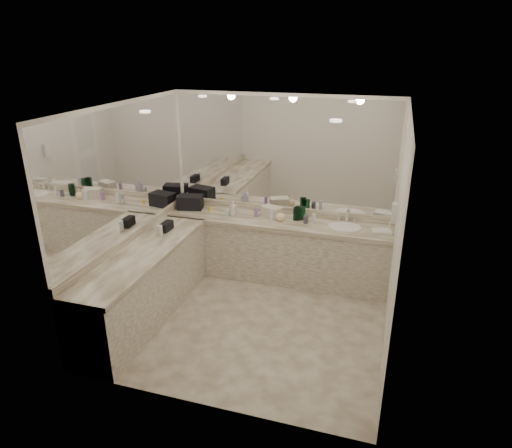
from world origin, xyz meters
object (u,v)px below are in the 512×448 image
(black_toiletry_bag, at_px, (190,202))
(soap_bottle_b, at_px, (233,208))
(sink, at_px, (345,227))
(soap_bottle_a, at_px, (233,208))
(cream_cosmetic_case, at_px, (272,212))
(hand_towel, at_px, (382,232))
(wall_phone, at_px, (394,213))
(soap_bottle_c, at_px, (281,215))

(black_toiletry_bag, xyz_separation_m, soap_bottle_b, (0.71, -0.07, 0.00))
(sink, distance_m, soap_bottle_a, 1.60)
(soap_bottle_b, bearing_deg, cream_cosmetic_case, 8.32)
(cream_cosmetic_case, bearing_deg, hand_towel, 17.33)
(wall_phone, xyz_separation_m, soap_bottle_b, (-2.21, 0.50, -0.35))
(hand_towel, distance_m, soap_bottle_c, 1.37)
(wall_phone, bearing_deg, soap_bottle_c, 162.68)
(soap_bottle_c, bearing_deg, hand_towel, -1.39)
(cream_cosmetic_case, bearing_deg, black_toiletry_bag, -156.59)
(wall_phone, bearing_deg, sink, 140.43)
(soap_bottle_a, xyz_separation_m, soap_bottle_b, (-0.01, 0.02, -0.01))
(soap_bottle_a, bearing_deg, black_toiletry_bag, 172.99)
(sink, xyz_separation_m, black_toiletry_bag, (-2.31, 0.07, 0.11))
(soap_bottle_a, bearing_deg, wall_phone, -12.25)
(sink, xyz_separation_m, soap_bottle_b, (-1.60, -0.00, 0.11))
(cream_cosmetic_case, distance_m, soap_bottle_b, 0.56)
(sink, xyz_separation_m, soap_bottle_a, (-1.59, -0.02, 0.11))
(sink, height_order, soap_bottle_c, soap_bottle_c)
(cream_cosmetic_case, height_order, soap_bottle_b, soap_bottle_b)
(wall_phone, xyz_separation_m, soap_bottle_c, (-1.49, 0.47, -0.37))
(cream_cosmetic_case, height_order, soap_bottle_a, soap_bottle_a)
(sink, distance_m, black_toiletry_bag, 2.31)
(soap_bottle_c, bearing_deg, black_toiletry_bag, 175.98)
(black_toiletry_bag, height_order, cream_cosmetic_case, black_toiletry_bag)
(black_toiletry_bag, distance_m, hand_towel, 2.80)
(soap_bottle_a, xyz_separation_m, soap_bottle_c, (0.71, -0.01, -0.03))
(cream_cosmetic_case, bearing_deg, sink, 18.48)
(soap_bottle_b, distance_m, soap_bottle_c, 0.71)
(hand_towel, distance_m, soap_bottle_b, 2.09)
(wall_phone, relative_size, hand_towel, 0.98)
(cream_cosmetic_case, relative_size, soap_bottle_a, 1.28)
(cream_cosmetic_case, height_order, soap_bottle_c, soap_bottle_c)
(black_toiletry_bag, relative_size, soap_bottle_b, 1.75)
(sink, bearing_deg, soap_bottle_a, -179.19)
(cream_cosmetic_case, bearing_deg, soap_bottle_b, -148.87)
(hand_towel, height_order, soap_bottle_a, soap_bottle_a)
(black_toiletry_bag, distance_m, soap_bottle_a, 0.72)
(sink, bearing_deg, soap_bottle_c, -177.79)
(wall_phone, height_order, soap_bottle_c, wall_phone)
(black_toiletry_bag, xyz_separation_m, soap_bottle_a, (0.72, -0.09, 0.01))
(soap_bottle_a, bearing_deg, cream_cosmetic_case, 10.48)
(sink, bearing_deg, black_toiletry_bag, 178.37)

